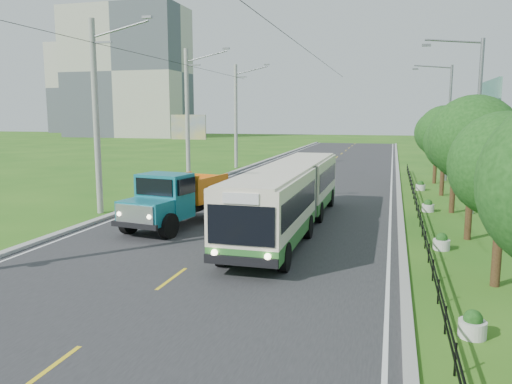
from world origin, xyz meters
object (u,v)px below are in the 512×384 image
at_px(billboard_left, 189,131).
at_px(tree_third, 474,144).
at_px(pole_mid, 188,116).
at_px(streetlight_far, 447,119).
at_px(planter_front, 472,325).
at_px(tree_fourth, 456,145).
at_px(tree_back, 437,135).
at_px(tree_second, 504,171).
at_px(streetlight_mid, 474,120).
at_px(bus, 290,192).
at_px(dump_truck, 175,196).
at_px(pole_far, 236,116).
at_px(planter_mid, 428,206).
at_px(planter_far, 420,186).
at_px(planter_near, 441,242).
at_px(billboard_right, 489,112).
at_px(pole_near, 97,117).
at_px(tree_fifth, 445,136).

bearing_deg(billboard_left, tree_third, -39.33).
bearing_deg(pole_mid, streetlight_far, 20.32).
distance_m(streetlight_far, planter_front, 30.42).
xyz_separation_m(tree_fourth, billboard_left, (-19.36, 9.86, 0.28)).
relative_size(tree_back, planter_front, 8.21).
distance_m(pole_mid, tree_second, 26.20).
bearing_deg(billboard_left, tree_second, -48.48).
bearing_deg(streetlight_mid, tree_back, 93.70).
distance_m(bus, dump_truck, 5.32).
distance_m(streetlight_mid, streetlight_far, 14.00).
height_order(pole_far, streetlight_mid, pole_far).
bearing_deg(planter_mid, tree_second, -83.95).
height_order(pole_far, billboard_left, pole_far).
bearing_deg(planter_far, tree_third, -84.82).
relative_size(streetlight_far, dump_truck, 1.41).
xyz_separation_m(tree_second, planter_mid, (-1.26, 11.86, -3.23)).
relative_size(streetlight_far, planter_near, 13.54).
bearing_deg(tree_fourth, billboard_right, 67.36).
distance_m(tree_fourth, planter_front, 16.52).
bearing_deg(dump_truck, billboard_left, 120.01).
bearing_deg(planter_mid, dump_truck, -149.24).
xyz_separation_m(tree_back, streetlight_far, (0.79, 1.86, 1.25)).
xyz_separation_m(pole_mid, bus, (10.48, -13.19, -3.36)).
bearing_deg(planter_front, planter_near, 90.00).
xyz_separation_m(planter_front, planter_far, (0.00, 24.00, 0.00)).
relative_size(pole_near, planter_front, 14.93).
height_order(tree_second, bus, tree_second).
height_order(pole_near, pole_mid, same).
bearing_deg(dump_truck, tree_fifth, 54.52).
xyz_separation_m(tree_second, billboard_left, (-19.36, 21.86, 0.35)).
height_order(tree_fifth, streetlight_mid, streetlight_mid).
bearing_deg(tree_fifth, tree_second, -90.00).
xyz_separation_m(tree_third, planter_far, (-1.26, 13.86, -3.70)).
height_order(pole_far, bus, pole_far).
xyz_separation_m(pole_far, tree_second, (18.12, -30.86, -1.57)).
relative_size(tree_second, billboard_left, 1.02).
bearing_deg(tree_fourth, pole_mid, 159.26).
bearing_deg(pole_far, tree_third, -53.91).
relative_size(planter_front, planter_mid, 1.00).
relative_size(pole_far, tree_third, 1.67).
relative_size(tree_back, dump_truck, 0.86).
xyz_separation_m(planter_front, planter_near, (0.00, 8.00, 0.00)).
bearing_deg(tree_fourth, tree_back, 90.00).
distance_m(pole_near, dump_truck, 6.65).
distance_m(tree_second, planter_far, 20.16).
relative_size(tree_fifth, billboard_left, 1.12).
bearing_deg(dump_truck, tree_fourth, 37.87).
height_order(pole_near, tree_third, pole_near).
bearing_deg(tree_fifth, tree_third, -90.00).
distance_m(tree_fourth, bus, 10.10).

